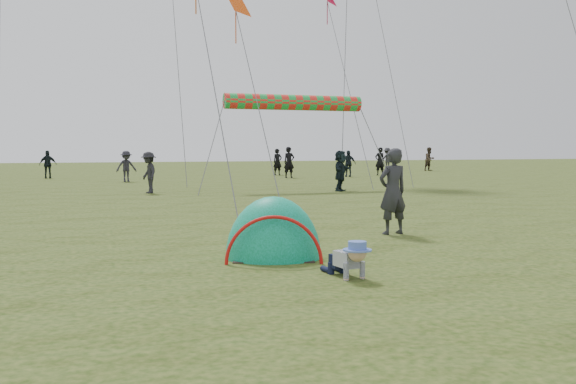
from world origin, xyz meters
name	(u,v)px	position (x,y,z in m)	size (l,w,h in m)	color
ground	(407,268)	(0.00, 0.00, 0.00)	(140.00, 140.00, 0.00)	#1A360A
crawling_toddler	(349,258)	(-1.10, -0.38, 0.27)	(0.49, 0.70, 0.54)	black
popup_tent	(273,258)	(-1.59, 1.44, 0.00)	(1.53, 1.26, 1.98)	#017230
standing_adult	(393,191)	(1.56, 3.29, 0.87)	(0.64, 0.42, 1.75)	#27262B
crowd_person_0	(278,162)	(8.09, 30.25, 0.84)	(0.61, 0.40, 1.67)	black
crowd_person_2	(48,164)	(-5.53, 30.65, 0.79)	(0.93, 0.39, 1.59)	black
crowd_person_3	(387,159)	(19.26, 36.57, 0.86)	(1.12, 0.64, 1.73)	#28282C
crowd_person_6	(289,162)	(7.61, 26.71, 0.90)	(0.65, 0.43, 1.79)	black
crowd_person_7	(430,159)	(21.20, 33.57, 0.88)	(0.86, 0.67, 1.76)	#3C2F25
crowd_person_8	(348,164)	(11.40, 26.81, 0.79)	(0.93, 0.39, 1.58)	black
crowd_person_9	(149,173)	(-1.63, 16.70, 0.80)	(1.03, 0.59, 1.59)	black
crowd_person_11	(340,171)	(5.81, 15.41, 0.82)	(1.52, 0.48, 1.64)	black
crowd_person_12	(380,161)	(14.13, 28.00, 0.88)	(0.64, 0.42, 1.76)	black
crowd_person_15	(126,166)	(-1.67, 25.47, 0.79)	(1.02, 0.59, 1.58)	#24222B
rainbow_tube_kite	(294,103)	(4.36, 16.92, 3.61)	(0.64, 0.64, 5.90)	red
diamond_kite_7	(236,0)	(1.08, 13.84, 6.90)	(1.21, 1.21, 0.00)	#F84E0A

